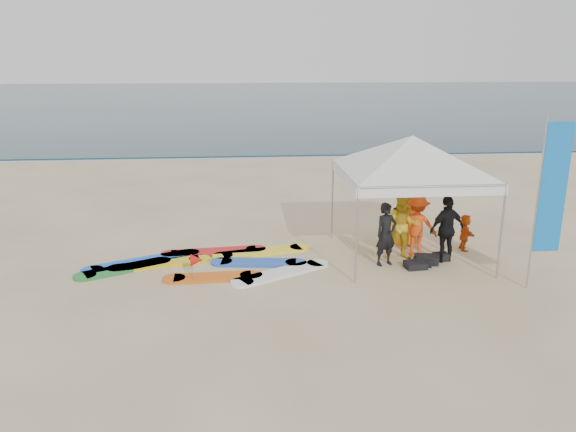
% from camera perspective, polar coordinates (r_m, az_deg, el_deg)
% --- Properties ---
extents(ground, '(120.00, 120.00, 0.00)m').
position_cam_1_polar(ground, '(11.81, -2.00, -9.15)').
color(ground, beige).
rests_on(ground, ground).
extents(ocean, '(160.00, 84.00, 0.08)m').
position_cam_1_polar(ocean, '(70.86, -4.62, 11.81)').
color(ocean, '#0C2633').
rests_on(ocean, ground).
extents(shoreline_foam, '(160.00, 1.20, 0.01)m').
position_cam_1_polar(shoreline_foam, '(29.32, -3.89, 6.04)').
color(shoreline_foam, silver).
rests_on(shoreline_foam, ground).
extents(person_black_a, '(0.68, 0.56, 1.58)m').
position_cam_1_polar(person_black_a, '(14.00, 9.93, -1.84)').
color(person_black_a, black).
rests_on(person_black_a, ground).
extents(person_yellow, '(0.93, 0.77, 1.75)m').
position_cam_1_polar(person_yellow, '(14.47, 11.58, -0.99)').
color(person_yellow, gold).
rests_on(person_yellow, ground).
extents(person_orange_a, '(1.18, 0.92, 1.60)m').
position_cam_1_polar(person_orange_a, '(14.86, 12.96, -0.93)').
color(person_orange_a, '#FE4E16').
rests_on(person_orange_a, ground).
extents(person_black_b, '(1.08, 0.71, 1.70)m').
position_cam_1_polar(person_black_b, '(14.56, 15.83, -1.28)').
color(person_black_b, black).
rests_on(person_black_b, ground).
extents(person_orange_b, '(0.87, 0.60, 1.71)m').
position_cam_1_polar(person_orange_b, '(15.53, 11.95, 0.08)').
color(person_orange_b, orange).
rests_on(person_orange_b, ground).
extents(person_seated, '(0.40, 0.94, 0.98)m').
position_cam_1_polar(person_seated, '(15.66, 17.52, -1.59)').
color(person_seated, '#E95814').
rests_on(person_seated, ground).
extents(canopy_tent, '(4.75, 4.75, 3.58)m').
position_cam_1_polar(canopy_tent, '(14.22, 12.58, 7.95)').
color(canopy_tent, '#A5A5A8').
rests_on(canopy_tent, ground).
extents(feather_flag, '(0.64, 0.04, 3.81)m').
position_cam_1_polar(feather_flag, '(13.24, 25.19, 2.38)').
color(feather_flag, '#A5A5A8').
rests_on(feather_flag, ground).
extents(marker_pennant, '(0.28, 0.28, 0.64)m').
position_cam_1_polar(marker_pennant, '(13.08, -9.26, -4.45)').
color(marker_pennant, '#A5A5A8').
rests_on(marker_pennant, ground).
extents(gear_pile, '(1.26, 0.83, 0.22)m').
position_cam_1_polar(gear_pile, '(14.41, 13.75, -4.47)').
color(gear_pile, black).
rests_on(gear_pile, ground).
extents(surfboard_spread, '(5.82, 2.81, 0.07)m').
position_cam_1_polar(surfboard_spread, '(14.19, -8.25, -4.75)').
color(surfboard_spread, blue).
rests_on(surfboard_spread, ground).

